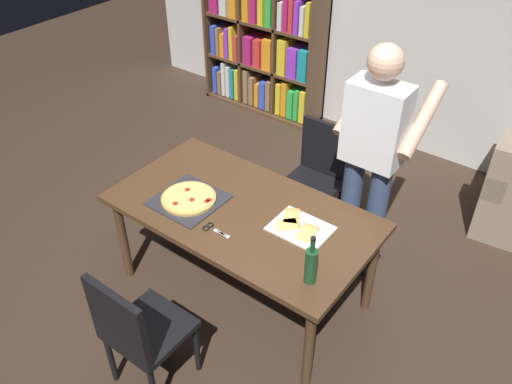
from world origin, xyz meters
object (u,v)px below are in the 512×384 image
at_px(pepperoni_pizza_on_tray, 189,199).
at_px(kitchen_scissors, 213,229).
at_px(person_serving_pizza, 372,153).
at_px(chair_far_side, 317,172).
at_px(chair_near_camera, 137,329).
at_px(wine_bottle, 311,265).
at_px(bookshelf, 264,31).
at_px(dining_table, 242,218).

xyz_separation_m(pepperoni_pizza_on_tray, kitchen_scissors, (0.32, -0.12, -0.01)).
bearing_deg(person_serving_pizza, kitchen_scissors, -118.32).
bearing_deg(chair_far_side, chair_near_camera, -90.00).
relative_size(chair_near_camera, wine_bottle, 2.85).
xyz_separation_m(chair_near_camera, chair_far_side, (0.00, 1.91, 0.00)).
height_order(bookshelf, person_serving_pizza, bookshelf).
height_order(person_serving_pizza, pepperoni_pizza_on_tray, person_serving_pizza).
bearing_deg(pepperoni_pizza_on_tray, chair_near_camera, -67.64).
bearing_deg(person_serving_pizza, dining_table, -125.12).
relative_size(bookshelf, pepperoni_pizza_on_tray, 4.64).
bearing_deg(pepperoni_pizza_on_tray, bookshelf, 115.94).
distance_m(chair_far_side, pepperoni_pizza_on_tray, 1.17).
xyz_separation_m(bookshelf, pepperoni_pizza_on_tray, (1.22, -2.51, -0.12)).
relative_size(chair_far_side, pepperoni_pizza_on_tray, 2.14).
bearing_deg(bookshelf, kitchen_scissors, -59.75).
xyz_separation_m(chair_far_side, bookshelf, (-1.55, 1.42, 0.37)).
relative_size(chair_far_side, person_serving_pizza, 0.51).
bearing_deg(pepperoni_pizza_on_tray, chair_far_side, 72.88).
height_order(chair_far_side, person_serving_pizza, person_serving_pizza).
bearing_deg(pepperoni_pizza_on_tray, kitchen_scissors, -21.60).
height_order(dining_table, chair_far_side, chair_far_side).
height_order(pepperoni_pizza_on_tray, wine_bottle, wine_bottle).
relative_size(wine_bottle, kitchen_scissors, 1.64).
relative_size(dining_table, chair_near_camera, 1.91).
distance_m(person_serving_pizza, pepperoni_pizza_on_tray, 1.24).
relative_size(chair_near_camera, pepperoni_pizza_on_tray, 2.14).
distance_m(chair_far_side, kitchen_scissors, 1.24).
distance_m(dining_table, pepperoni_pizza_on_tray, 0.37).
relative_size(chair_near_camera, chair_far_side, 1.00).
xyz_separation_m(wine_bottle, kitchen_scissors, (-0.70, 0.00, -0.11)).
height_order(person_serving_pizza, kitchen_scissors, person_serving_pizza).
bearing_deg(chair_near_camera, wine_bottle, 45.42).
bearing_deg(bookshelf, person_serving_pizza, -38.31).
bearing_deg(kitchen_scissors, pepperoni_pizza_on_tray, 158.40).
bearing_deg(pepperoni_pizza_on_tray, dining_table, 22.18).
bearing_deg(wine_bottle, chair_far_side, 119.16).
bearing_deg(chair_far_side, pepperoni_pizza_on_tray, -107.12).
xyz_separation_m(chair_far_side, person_serving_pizza, (0.52, -0.22, 0.49)).
relative_size(chair_far_side, wine_bottle, 2.85).
distance_m(chair_near_camera, wine_bottle, 1.03).
bearing_deg(chair_far_side, kitchen_scissors, -90.96).
height_order(chair_near_camera, pepperoni_pizza_on_tray, chair_near_camera).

